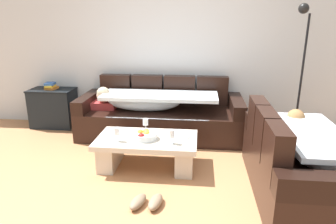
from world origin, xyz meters
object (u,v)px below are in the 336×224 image
wine_glass_far_back (146,122)px  coffee_table (147,149)px  couch_near_window (299,164)px  fruit_bowl (145,135)px  wine_glass_near_right (172,134)px  book_stack_on_cabinet (51,86)px  side_cabinet (54,108)px  floor_lamp (300,65)px  open_magazine (179,136)px  wine_glass_near_left (117,132)px  couch_along_wall (158,115)px  pair_of_shoes (147,202)px

wine_glass_far_back → coffee_table: bearing=-76.6°
couch_near_window → fruit_bowl: 1.70m
wine_glass_near_right → book_stack_on_cabinet: book_stack_on_cabinet is taller
side_cabinet → floor_lamp: floor_lamp is taller
wine_glass_near_right → open_magazine: (0.07, 0.25, -0.11)m
wine_glass_near_left → book_stack_on_cabinet: bearing=136.2°
wine_glass_far_back → open_magazine: (0.43, -0.12, -0.11)m
coffee_table → open_magazine: open_magazine is taller
fruit_bowl → side_cabinet: (-1.80, 1.33, -0.10)m
couch_along_wall → book_stack_on_cabinet: (-1.81, 0.23, 0.36)m
pair_of_shoes → side_cabinet: bearing=132.8°
fruit_bowl → floor_lamp: (2.05, 1.20, 0.69)m
couch_near_window → wine_glass_far_back: couch_near_window is taller
coffee_table → wine_glass_far_back: (-0.05, 0.22, 0.26)m
coffee_table → wine_glass_near_right: size_ratio=7.23×
coffee_table → wine_glass_far_back: size_ratio=7.23×
wine_glass_near_left → pair_of_shoes: wine_glass_near_left is taller
book_stack_on_cabinet → wine_glass_near_right: bearing=-34.1°
coffee_table → fruit_bowl: size_ratio=4.29×
fruit_bowl → wine_glass_near_left: wine_glass_near_left is taller
book_stack_on_cabinet → side_cabinet: bearing=-34.2°
couch_along_wall → wine_glass_near_left: (-0.31, -1.21, 0.17)m
couch_near_window → floor_lamp: 1.80m
fruit_bowl → pair_of_shoes: size_ratio=0.81×
fruit_bowl → open_magazine: bearing=18.7°
fruit_bowl → open_magazine: fruit_bowl is taller
couch_along_wall → wine_glass_far_back: size_ratio=14.78×
book_stack_on_cabinet → couch_near_window: bearing=-26.3°
fruit_bowl → pair_of_shoes: 0.88m
coffee_table → floor_lamp: 2.50m
couch_near_window → floor_lamp: size_ratio=0.88×
fruit_bowl → open_magazine: size_ratio=1.00×
coffee_table → side_cabinet: (-1.82, 1.30, 0.08)m
wine_glass_near_left → side_cabinet: size_ratio=0.23×
coffee_table → side_cabinet: bearing=144.5°
couch_near_window → fruit_bowl: size_ratio=6.16×
wine_glass_near_left → side_cabinet: 2.08m
fruit_bowl → open_magazine: 0.42m
couch_along_wall → wine_glass_near_left: couch_along_wall is taller
fruit_bowl → book_stack_on_cabinet: 2.27m
coffee_table → wine_glass_near_right: 0.43m
couch_along_wall → fruit_bowl: size_ratio=8.76×
coffee_table → book_stack_on_cabinet: 2.29m
wine_glass_near_left → pair_of_shoes: bearing=-55.7°
wine_glass_far_back → floor_lamp: bearing=24.4°
couch_along_wall → couch_near_window: size_ratio=1.42×
couch_near_window → wine_glass_near_left: size_ratio=10.39×
wine_glass_far_back → book_stack_on_cabinet: book_stack_on_cabinet is taller
coffee_table → fruit_bowl: bearing=-113.0°
wine_glass_near_right → floor_lamp: (1.72, 1.31, 0.62)m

